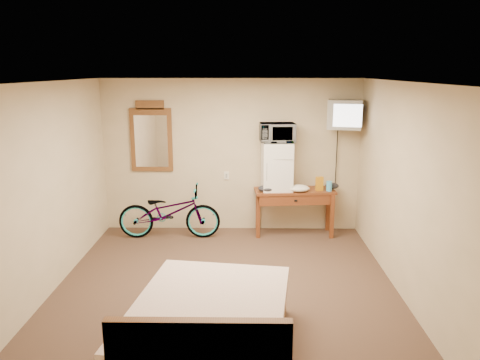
{
  "coord_description": "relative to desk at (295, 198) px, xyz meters",
  "views": [
    {
      "loc": [
        0.25,
        -5.26,
        2.64
      ],
      "look_at": [
        0.17,
        0.79,
        1.2
      ],
      "focal_mm": 35.0,
      "sensor_mm": 36.0,
      "label": 1
    }
  ],
  "objects": [
    {
      "name": "crt_television",
      "position": [
        0.74,
        0.02,
        1.34
      ],
      "size": [
        0.59,
        0.64,
        0.45
      ],
      "color": "black",
      "rests_on": "room"
    },
    {
      "name": "bicycle",
      "position": [
        -2.0,
        -0.16,
        -0.2
      ],
      "size": [
        1.63,
        0.61,
        0.85
      ],
      "primitive_type": "imported",
      "rotation": [
        0.0,
        0.0,
        1.6
      ],
      "color": "black",
      "rests_on": "floor"
    },
    {
      "name": "cloth_cream",
      "position": [
        0.05,
        -0.09,
        0.18
      ],
      "size": [
        0.34,
        0.26,
        0.11
      ],
      "primitive_type": "ellipsoid",
      "color": "white",
      "rests_on": "desk"
    },
    {
      "name": "blue_cup",
      "position": [
        0.54,
        -0.04,
        0.21
      ],
      "size": [
        0.09,
        0.09,
        0.16
      ],
      "primitive_type": "cylinder",
      "color": "#47B1F2",
      "rests_on": "desk"
    },
    {
      "name": "microwave",
      "position": [
        -0.29,
        0.05,
        1.04
      ],
      "size": [
        0.56,
        0.4,
        0.3
      ],
      "primitive_type": "imported",
      "rotation": [
        0.0,
        0.0,
        0.06
      ],
      "color": "white",
      "rests_on": "mini_fridge"
    },
    {
      "name": "cloth_dark_b",
      "position": [
        0.61,
        0.1,
        0.18
      ],
      "size": [
        0.22,
        0.18,
        0.1
      ],
      "primitive_type": "ellipsoid",
      "color": "black",
      "rests_on": "desk"
    },
    {
      "name": "wall_mirror",
      "position": [
        -2.33,
        0.27,
        0.94
      ],
      "size": [
        0.68,
        0.04,
        1.15
      ],
      "color": "brown",
      "rests_on": "room"
    },
    {
      "name": "room",
      "position": [
        -1.03,
        -2.0,
        0.63
      ],
      "size": [
        4.6,
        4.64,
        2.5
      ],
      "color": "#493524",
      "rests_on": "ground"
    },
    {
      "name": "desk",
      "position": [
        0.0,
        0.0,
        0.0
      ],
      "size": [
        1.31,
        0.61,
        0.75
      ],
      "color": "brown",
      "rests_on": "floor"
    },
    {
      "name": "bed",
      "position": [
        -1.12,
        -3.39,
        -0.32
      ],
      "size": [
        1.63,
        2.01,
        0.9
      ],
      "color": "brown",
      "rests_on": "floor"
    },
    {
      "name": "mini_fridge",
      "position": [
        -0.29,
        0.05,
        0.51
      ],
      "size": [
        0.5,
        0.48,
        0.77
      ],
      "color": "white",
      "rests_on": "desk"
    },
    {
      "name": "cloth_dark_a",
      "position": [
        -0.45,
        -0.1,
        0.18
      ],
      "size": [
        0.27,
        0.21,
        0.1
      ],
      "primitive_type": "ellipsoid",
      "color": "black",
      "rests_on": "desk"
    },
    {
      "name": "snack_bag",
      "position": [
        0.39,
        -0.01,
        0.24
      ],
      "size": [
        0.13,
        0.1,
        0.22
      ],
      "primitive_type": "cube",
      "rotation": [
        0.0,
        0.0,
        0.31
      ],
      "color": "orange",
      "rests_on": "desk"
    }
  ]
}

